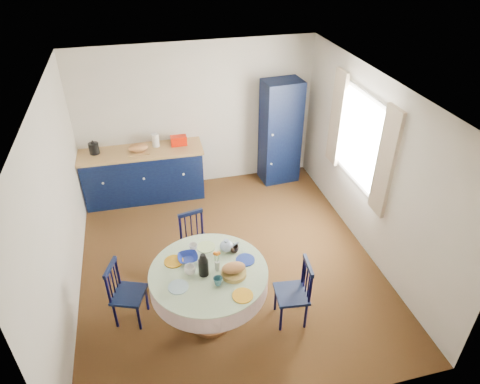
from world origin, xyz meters
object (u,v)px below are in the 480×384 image
at_px(kitchen_counter, 144,173).
at_px(mug_c, 234,249).
at_px(chair_right, 295,292).
at_px(mug_b, 218,281).
at_px(cobalt_bowl, 188,258).
at_px(mug_a, 190,270).
at_px(mug_d, 193,248).
at_px(dining_table, 210,279).
at_px(chair_far, 195,242).
at_px(pantry_cabinet, 280,132).
at_px(chair_left, 126,293).

distance_m(kitchen_counter, mug_c, 2.86).
height_order(kitchen_counter, chair_right, kitchen_counter).
xyz_separation_m(mug_b, cobalt_bowl, (-0.26, 0.46, -0.02)).
bearing_deg(chair_right, mug_c, -119.98).
height_order(mug_a, cobalt_bowl, mug_a).
bearing_deg(mug_d, mug_c, -15.91).
xyz_separation_m(dining_table, chair_far, (-0.02, 0.98, -0.25)).
distance_m(pantry_cabinet, mug_c, 3.09).
bearing_deg(chair_far, mug_c, -75.78).
distance_m(chair_left, mug_b, 1.21).
bearing_deg(mug_d, pantry_cabinet, 53.20).
xyz_separation_m(chair_left, mug_c, (1.30, -0.03, 0.43)).
xyz_separation_m(pantry_cabinet, mug_d, (-1.93, -2.58, -0.07)).
bearing_deg(kitchen_counter, mug_d, -78.06).
bearing_deg(mug_c, chair_far, 116.16).
height_order(pantry_cabinet, cobalt_bowl, pantry_cabinet).
height_order(dining_table, chair_left, dining_table).
bearing_deg(mug_a, mug_b, -42.28).
bearing_deg(mug_c, kitchen_counter, 109.12).
distance_m(kitchen_counter, chair_left, 2.67).
height_order(pantry_cabinet, chair_right, pantry_cabinet).
bearing_deg(mug_d, kitchen_counter, 100.41).
bearing_deg(chair_right, pantry_cabinet, 171.21).
height_order(kitchen_counter, dining_table, kitchen_counter).
distance_m(kitchen_counter, chair_right, 3.49).
relative_size(mug_a, mug_b, 1.28).
height_order(pantry_cabinet, mug_a, pantry_cabinet).
distance_m(pantry_cabinet, mug_d, 3.23).
relative_size(kitchen_counter, cobalt_bowl, 8.73).
xyz_separation_m(chair_left, chair_right, (1.91, -0.48, 0.02)).
distance_m(mug_c, cobalt_bowl, 0.55).
relative_size(chair_left, mug_a, 6.43).
xyz_separation_m(chair_far, chair_right, (0.98, -1.19, 0.01)).
bearing_deg(dining_table, chair_far, 91.03).
bearing_deg(cobalt_bowl, kitchen_counter, 98.09).
bearing_deg(chair_far, mug_a, -113.07).
relative_size(dining_table, chair_left, 1.59).
bearing_deg(mug_a, dining_table, -3.88).
relative_size(dining_table, mug_c, 12.07).
bearing_deg(pantry_cabinet, chair_left, -140.31).
xyz_separation_m(dining_table, chair_left, (-0.95, 0.28, -0.26)).
height_order(chair_far, chair_right, chair_right).
bearing_deg(mug_a, cobalt_bowl, 87.79).
bearing_deg(mug_d, dining_table, -73.08).
bearing_deg(chair_left, pantry_cabinet, -25.12).
xyz_separation_m(kitchen_counter, mug_b, (0.64, -3.15, 0.39)).
height_order(mug_b, mug_c, mug_b).
xyz_separation_m(chair_left, cobalt_bowl, (0.75, -0.04, 0.41)).
bearing_deg(pantry_cabinet, chair_far, -137.28).
distance_m(mug_c, mug_d, 0.48).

